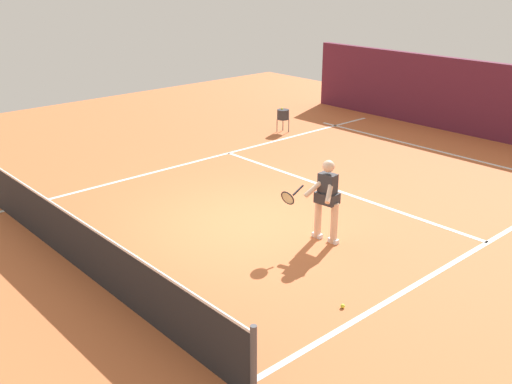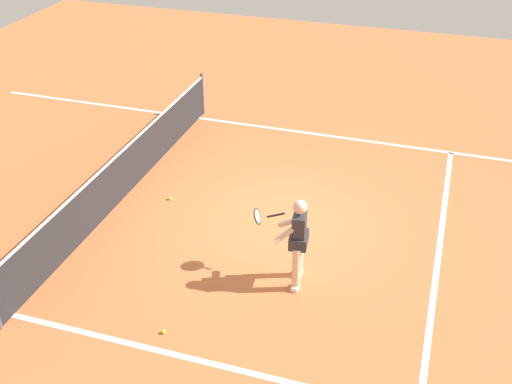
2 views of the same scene
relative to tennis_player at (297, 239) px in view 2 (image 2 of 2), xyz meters
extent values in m
plane|color=#C66638|center=(1.65, 0.63, -0.85)|extent=(25.17, 25.17, 0.00)
cube|color=white|center=(1.65, -2.16, -0.84)|extent=(7.47, 0.10, 0.01)
cube|color=white|center=(-2.08, 0.63, -0.84)|extent=(0.10, 17.36, 0.01)
cube|color=white|center=(5.38, 0.63, -0.84)|extent=(0.10, 17.36, 0.01)
cylinder|color=#4C4C51|center=(5.68, 3.88, -0.32)|extent=(0.08, 0.08, 1.06)
cube|color=#232326|center=(1.65, 3.88, -0.38)|extent=(7.99, 0.02, 0.94)
cube|color=white|center=(1.65, 3.88, 0.11)|extent=(7.99, 0.02, 0.04)
cylinder|color=beige|center=(-0.18, -0.05, -0.46)|extent=(0.13, 0.13, 0.78)
cylinder|color=beige|center=(0.17, -0.01, -0.46)|extent=(0.13, 0.13, 0.78)
cube|color=white|center=(-0.18, -0.05, -0.81)|extent=(0.20, 0.10, 0.08)
cube|color=white|center=(0.17, -0.01, -0.81)|extent=(0.20, 0.10, 0.08)
cube|color=#2D2D33|center=(-0.01, -0.03, 0.19)|extent=(0.34, 0.24, 0.52)
cube|color=#2D2D33|center=(-0.01, -0.03, -0.01)|extent=(0.43, 0.32, 0.20)
sphere|color=beige|center=(-0.01, -0.03, 0.59)|extent=(0.22, 0.22, 0.22)
cylinder|color=beige|center=(-0.17, 0.10, 0.21)|extent=(0.33, 0.45, 0.37)
cylinder|color=beige|center=(0.13, 0.14, 0.21)|extent=(0.24, 0.48, 0.37)
cylinder|color=black|center=(0.28, 0.43, 0.17)|extent=(0.07, 0.30, 0.14)
torus|color=black|center=(0.25, 0.72, 0.11)|extent=(0.30, 0.15, 0.28)
cylinder|color=beige|center=(0.25, 0.72, 0.11)|extent=(0.25, 0.12, 0.23)
sphere|color=#D1E533|center=(1.67, 2.97, -0.81)|extent=(0.07, 0.07, 0.07)
sphere|color=#D1E533|center=(-1.74, 1.53, -0.81)|extent=(0.07, 0.07, 0.07)
camera|label=1|loc=(-6.51, 7.56, 3.91)|focal=41.51mm
camera|label=2|loc=(-7.87, -1.85, 5.74)|focal=44.64mm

